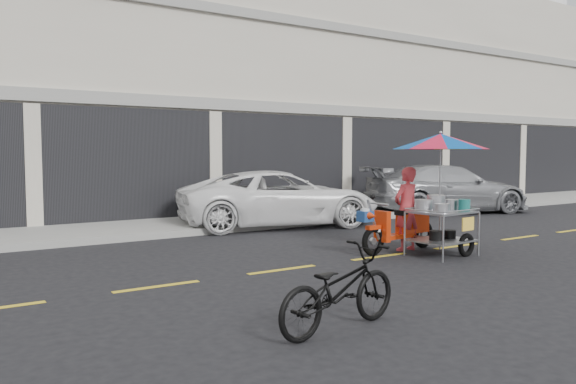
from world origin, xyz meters
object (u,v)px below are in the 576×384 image
food_vendor_rig (428,177)px  white_pickup (279,198)px  silver_pickup (446,189)px  near_bicycle (339,289)px

food_vendor_rig → white_pickup: bearing=88.1°
white_pickup → silver_pickup: silver_pickup is taller
silver_pickup → near_bicycle: (-9.76, -7.14, -0.30)m
silver_pickup → near_bicycle: 12.09m
white_pickup → near_bicycle: white_pickup is taller
silver_pickup → near_bicycle: size_ratio=3.07×
white_pickup → near_bicycle: size_ratio=3.03×
silver_pickup → near_bicycle: silver_pickup is taller
white_pickup → food_vendor_rig: bearing=-164.2°
white_pickup → silver_pickup: bearing=-77.5°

